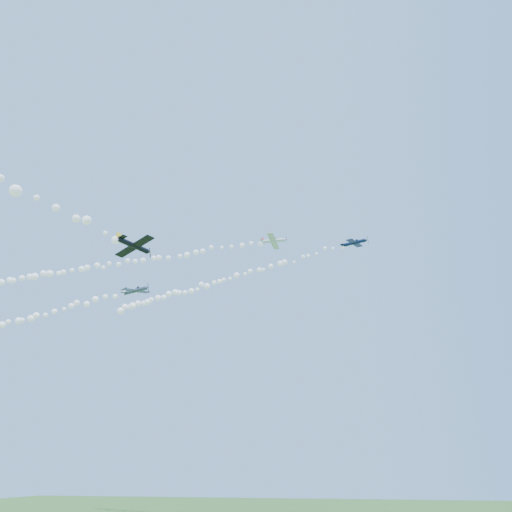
% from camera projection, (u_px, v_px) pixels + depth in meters
% --- Properties ---
extents(plane_white, '(6.27, 6.60, 2.23)m').
position_uv_depth(plane_white, '(273.00, 241.00, 94.94)').
color(plane_white, silver).
extents(smoke_trail_white, '(76.15, 8.01, 2.72)m').
position_uv_depth(smoke_trail_white, '(115.00, 264.00, 104.92)').
color(smoke_trail_white, white).
extents(plane_navy, '(6.18, 6.44, 2.15)m').
position_uv_depth(plane_navy, '(354.00, 243.00, 90.65)').
color(plane_navy, '#0C1839').
extents(smoke_trail_navy, '(67.88, 27.93, 2.51)m').
position_uv_depth(smoke_trail_navy, '(213.00, 283.00, 109.32)').
color(smoke_trail_navy, white).
extents(plane_grey, '(6.67, 6.90, 2.10)m').
position_uv_depth(plane_grey, '(136.00, 290.00, 85.52)').
color(plane_grey, '#3C4458').
extents(smoke_trail_grey, '(78.90, 25.94, 3.06)m').
position_uv_depth(smoke_trail_grey, '(3.00, 325.00, 104.08)').
color(smoke_trail_grey, white).
extents(plane_black, '(6.36, 6.08, 1.80)m').
position_uv_depth(plane_black, '(134.00, 246.00, 58.77)').
color(plane_black, black).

